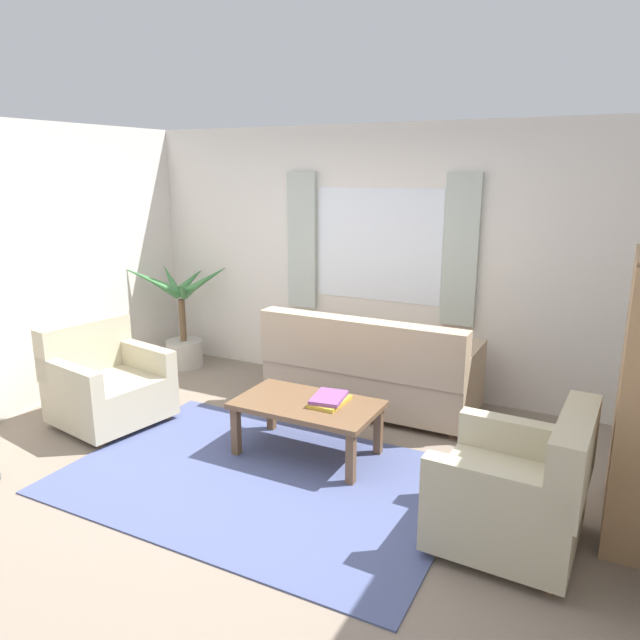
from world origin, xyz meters
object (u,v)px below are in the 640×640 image
at_px(book_stack_on_table, 329,400).
at_px(bookshelf, 638,410).
at_px(couch, 369,372).
at_px(coffee_table, 307,409).
at_px(armchair_right, 519,491).
at_px(armchair_left, 106,384).
at_px(potted_plant, 182,322).

distance_m(book_stack_on_table, bookshelf, 2.09).
relative_size(couch, bookshelf, 1.10).
bearing_deg(couch, bookshelf, 155.20).
relative_size(couch, coffee_table, 1.73).
bearing_deg(couch, armchair_right, 136.26).
bearing_deg(armchair_left, potted_plant, 25.12).
xyz_separation_m(armchair_left, potted_plant, (-0.41, 1.51, 0.16)).
relative_size(armchair_left, coffee_table, 0.88).
distance_m(couch, bookshelf, 2.40).
relative_size(couch, book_stack_on_table, 5.42).
relative_size(couch, potted_plant, 1.57).
xyz_separation_m(armchair_left, bookshelf, (4.09, 0.33, 0.43)).
bearing_deg(bookshelf, armchair_left, 94.59).
relative_size(book_stack_on_table, potted_plant, 0.29).
relative_size(armchair_right, coffee_table, 0.80).
bearing_deg(couch, armchair_left, 34.19).
xyz_separation_m(armchair_left, book_stack_on_table, (2.02, 0.32, 0.11)).
height_order(armchair_right, bookshelf, bookshelf).
bearing_deg(armchair_right, book_stack_on_table, -106.50).
distance_m(coffee_table, potted_plant, 2.60).
height_order(couch, book_stack_on_table, couch).
xyz_separation_m(coffee_table, bookshelf, (2.22, 0.07, 0.40)).
relative_size(armchair_left, potted_plant, 0.80).
relative_size(potted_plant, bookshelf, 0.70).
bearing_deg(armchair_right, potted_plant, -111.07).
distance_m(couch, armchair_left, 2.35).
relative_size(armchair_left, book_stack_on_table, 2.77).
height_order(book_stack_on_table, potted_plant, potted_plant).
bearing_deg(coffee_table, armchair_left, -172.12).
distance_m(coffee_table, book_stack_on_table, 0.19).
height_order(couch, armchair_left, couch).
bearing_deg(book_stack_on_table, coffee_table, -158.21).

